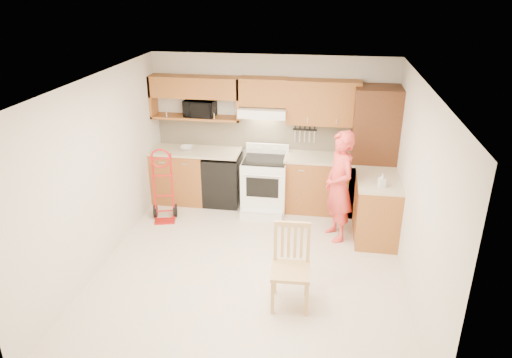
% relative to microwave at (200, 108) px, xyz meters
% --- Properties ---
extents(floor, '(4.00, 4.50, 0.02)m').
position_rel_microwave_xyz_m(floor, '(1.18, -2.08, -1.64)').
color(floor, beige).
rests_on(floor, ground).
extents(ceiling, '(4.00, 4.50, 0.02)m').
position_rel_microwave_xyz_m(ceiling, '(1.18, -2.08, 0.88)').
color(ceiling, white).
rests_on(ceiling, ground).
extents(wall_back, '(4.00, 0.02, 2.50)m').
position_rel_microwave_xyz_m(wall_back, '(1.18, 0.17, -0.38)').
color(wall_back, beige).
rests_on(wall_back, ground).
extents(wall_front, '(4.00, 0.02, 2.50)m').
position_rel_microwave_xyz_m(wall_front, '(1.18, -4.34, -0.38)').
color(wall_front, beige).
rests_on(wall_front, ground).
extents(wall_left, '(0.02, 4.50, 2.50)m').
position_rel_microwave_xyz_m(wall_left, '(-0.83, -2.08, -0.38)').
color(wall_left, beige).
rests_on(wall_left, ground).
extents(wall_right, '(0.02, 4.50, 2.50)m').
position_rel_microwave_xyz_m(wall_right, '(3.19, -2.08, -0.38)').
color(wall_right, beige).
rests_on(wall_right, ground).
extents(backsplash, '(3.92, 0.03, 0.55)m').
position_rel_microwave_xyz_m(backsplash, '(1.18, 0.15, -0.43)').
color(backsplash, '#C7B693').
rests_on(backsplash, wall_back).
extents(lower_cab_left, '(0.90, 0.60, 0.90)m').
position_rel_microwave_xyz_m(lower_cab_left, '(-0.37, -0.14, -1.18)').
color(lower_cab_left, '#905923').
rests_on(lower_cab_left, ground).
extents(dishwasher, '(0.60, 0.60, 0.85)m').
position_rel_microwave_xyz_m(dishwasher, '(0.38, -0.14, -1.20)').
color(dishwasher, black).
rests_on(dishwasher, ground).
extents(lower_cab_right, '(1.14, 0.60, 0.90)m').
position_rel_microwave_xyz_m(lower_cab_right, '(2.01, -0.14, -1.18)').
color(lower_cab_right, '#905923').
rests_on(lower_cab_right, ground).
extents(countertop_left, '(1.50, 0.63, 0.04)m').
position_rel_microwave_xyz_m(countertop_left, '(-0.07, -0.13, -0.71)').
color(countertop_left, '#C1B295').
rests_on(countertop_left, lower_cab_left).
extents(countertop_right, '(1.14, 0.63, 0.04)m').
position_rel_microwave_xyz_m(countertop_right, '(2.01, -0.13, -0.71)').
color(countertop_right, '#C1B295').
rests_on(countertop_right, lower_cab_right).
extents(cab_return_right, '(0.60, 1.00, 0.90)m').
position_rel_microwave_xyz_m(cab_return_right, '(2.88, -0.94, -1.18)').
color(cab_return_right, '#905923').
rests_on(cab_return_right, ground).
extents(countertop_return, '(0.63, 1.00, 0.04)m').
position_rel_microwave_xyz_m(countertop_return, '(2.88, -0.94, -0.71)').
color(countertop_return, '#C1B295').
rests_on(countertop_return, cab_return_right).
extents(pantry_tall, '(0.70, 0.60, 2.10)m').
position_rel_microwave_xyz_m(pantry_tall, '(2.83, -0.14, -0.58)').
color(pantry_tall, '#502611').
rests_on(pantry_tall, ground).
extents(upper_cab_left, '(1.50, 0.33, 0.34)m').
position_rel_microwave_xyz_m(upper_cab_left, '(-0.07, 0.00, 0.35)').
color(upper_cab_left, '#905923').
rests_on(upper_cab_left, wall_back).
extents(upper_shelf_mw, '(1.50, 0.33, 0.04)m').
position_rel_microwave_xyz_m(upper_shelf_mw, '(-0.07, 0.00, -0.16)').
color(upper_shelf_mw, '#905923').
rests_on(upper_shelf_mw, wall_back).
extents(upper_cab_center, '(0.76, 0.33, 0.44)m').
position_rel_microwave_xyz_m(upper_cab_center, '(1.06, 0.00, 0.31)').
color(upper_cab_center, '#905923').
rests_on(upper_cab_center, wall_back).
extents(upper_cab_right, '(1.14, 0.33, 0.70)m').
position_rel_microwave_xyz_m(upper_cab_right, '(2.01, 0.00, 0.17)').
color(upper_cab_right, '#905923').
rests_on(upper_cab_right, wall_back).
extents(range_hood, '(0.76, 0.46, 0.14)m').
position_rel_microwave_xyz_m(range_hood, '(1.06, -0.06, 0.00)').
color(range_hood, white).
rests_on(range_hood, wall_back).
extents(knife_strip, '(0.40, 0.05, 0.29)m').
position_rel_microwave_xyz_m(knife_strip, '(1.73, 0.12, -0.39)').
color(knife_strip, black).
rests_on(knife_strip, backsplash).
extents(microwave, '(0.52, 0.37, 0.28)m').
position_rel_microwave_xyz_m(microwave, '(0.00, 0.00, 0.00)').
color(microwave, black).
rests_on(microwave, upper_shelf_mw).
extents(range, '(0.72, 0.95, 1.06)m').
position_rel_microwave_xyz_m(range, '(1.13, -0.33, -1.10)').
color(range, white).
rests_on(range, ground).
extents(person, '(0.61, 0.72, 1.66)m').
position_rel_microwave_xyz_m(person, '(2.31, -1.05, -0.80)').
color(person, '#E1403C').
rests_on(person, ground).
extents(hand_truck, '(0.51, 0.49, 1.09)m').
position_rel_microwave_xyz_m(hand_truck, '(-0.41, -0.90, -1.08)').
color(hand_truck, red).
rests_on(hand_truck, ground).
extents(dining_chair, '(0.47, 0.51, 1.00)m').
position_rel_microwave_xyz_m(dining_chair, '(1.77, -2.75, -1.13)').
color(dining_chair, tan).
rests_on(dining_chair, ground).
extents(soap_bottle, '(0.11, 0.11, 0.19)m').
position_rel_microwave_xyz_m(soap_bottle, '(2.88, -1.22, -0.59)').
color(soap_bottle, white).
rests_on(soap_bottle, countertop_return).
extents(bowl, '(0.24, 0.24, 0.06)m').
position_rel_microwave_xyz_m(bowl, '(-0.22, -0.14, -0.66)').
color(bowl, white).
rests_on(bowl, countertop_left).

